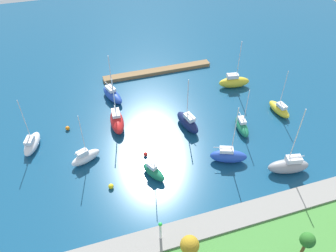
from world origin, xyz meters
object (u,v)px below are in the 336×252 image
Objects in this scene: sailboat_red_by_breakwater at (117,121)px; sailboat_white_lone_south at (32,143)px; pier_dock at (158,71)px; sailboat_blue_west_end at (112,95)px; sailboat_green_near_pier at (154,172)px; sailboat_navy_lone_north at (188,122)px; sailboat_yellow_off_beacon at (234,82)px; mooring_buoy_red at (145,154)px; sailboat_white_outer_mooring at (85,157)px; sailboat_green_center_basin at (242,126)px; park_tree_midwest at (190,245)px; mooring_buoy_yellow at (111,186)px; sailboat_gray_far_south at (289,166)px; harbor_beacon at (160,230)px; park_tree_mideast at (307,241)px; sailboat_blue_along_channel at (228,156)px; sailboat_yellow_east_end at (279,109)px; mooring_buoy_orange at (68,128)px.

sailboat_red_by_breakwater reaches higher than sailboat_white_lone_south.
pier_dock is 2.46× the size of sailboat_blue_west_end.
sailboat_green_near_pier is 14.48m from sailboat_navy_lone_north.
mooring_buoy_red is (25.72, 15.74, -1.03)m from sailboat_yellow_off_beacon.
sailboat_white_outer_mooring reaches higher than mooring_buoy_red.
sailboat_green_center_basin is 0.86× the size of sailboat_yellow_off_beacon.
park_tree_midwest is 0.44× the size of sailboat_white_lone_south.
sailboat_green_near_pier is at bearing 16.38° from sailboat_red_by_breakwater.
mooring_buoy_red is 0.96× the size of mooring_buoy_yellow.
sailboat_red_by_breakwater is at bearing -104.89° from mooring_buoy_yellow.
mooring_buoy_yellow is at bearing -89.22° from sailboat_white_outer_mooring.
sailboat_gray_far_south is 30.96m from mooring_buoy_yellow.
sailboat_white_outer_mooring is at bearing -67.11° from harbor_beacon.
park_tree_mideast is 20.46m from sailboat_blue_along_channel.
harbor_beacon is 43.83m from sailboat_yellow_off_beacon.
sailboat_gray_far_south reaches higher than sailboat_navy_lone_north.
sailboat_white_lone_south reaches higher than park_tree_mideast.
park_tree_midwest is at bearing -109.43° from sailboat_blue_along_channel.
sailboat_blue_west_end reaches higher than sailboat_yellow_east_end.
park_tree_midwest is at bearing 112.06° from mooring_buoy_orange.
sailboat_gray_far_south is 1.14× the size of sailboat_blue_along_channel.
sailboat_red_by_breakwater reaches higher than mooring_buoy_yellow.
park_tree_mideast reaches higher than mooring_buoy_red.
mooring_buoy_red is (22.97, -11.28, -1.02)m from sailboat_gray_far_south.
sailboat_blue_along_channel reaches higher than park_tree_midwest.
park_tree_mideast is 16.91m from sailboat_gray_far_south.
sailboat_yellow_off_beacon is at bearing -62.12° from sailboat_white_lone_south.
park_tree_midwest is at bearing 78.60° from pier_dock.
sailboat_yellow_off_beacon reaches higher than sailboat_white_lone_south.
mooring_buoy_red is (20.33, 1.10, -0.65)m from sailboat_green_center_basin.
sailboat_blue_west_end is at bearing -101.05° from mooring_buoy_yellow.
sailboat_green_near_pier is 10.76× the size of mooring_buoy_yellow.
pier_dock is 28.16m from mooring_buoy_orange.
sailboat_green_near_pier is 0.86× the size of sailboat_navy_lone_north.
sailboat_red_by_breakwater is 16.62m from sailboat_white_lone_south.
pier_dock is at bearing 152.91° from sailboat_yellow_off_beacon.
sailboat_gray_far_south is (-7.68, -14.67, -3.42)m from park_tree_mideast.
sailboat_yellow_off_beacon is (-11.72, -21.57, 0.10)m from sailboat_blue_along_channel.
sailboat_yellow_east_end is (-15.28, -29.72, -3.82)m from park_tree_mideast.
sailboat_white_lone_south is (17.55, -26.39, -2.53)m from harbor_beacon.
sailboat_yellow_east_end is 19.17m from sailboat_blue_along_channel.
sailboat_gray_far_south reaches higher than sailboat_green_near_pier.
sailboat_yellow_off_beacon is at bearing -148.54° from mooring_buoy_red.
harbor_beacon is 13.65m from mooring_buoy_yellow.
sailboat_red_by_breakwater is at bearing -23.72° from sailboat_blue_west_end.
mooring_buoy_red is at bearing -138.71° from sailboat_yellow_off_beacon.
sailboat_yellow_off_beacon is 39.12m from mooring_buoy_orange.
sailboat_white_outer_mooring reaches higher than pier_dock.
sailboat_yellow_off_beacon reaches higher than sailboat_red_by_breakwater.
sailboat_yellow_east_end is at bearing -117.22° from park_tree_mideast.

